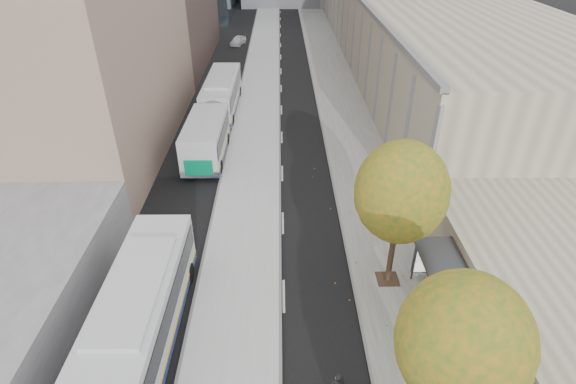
{
  "coord_description": "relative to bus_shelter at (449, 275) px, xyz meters",
  "views": [
    {
      "loc": [
        -1.72,
        -3.76,
        15.85
      ],
      "look_at": [
        -1.35,
        17.51,
        2.5
      ],
      "focal_mm": 28.0,
      "sensor_mm": 36.0,
      "label": 1
    }
  ],
  "objects": [
    {
      "name": "bus_far",
      "position": [
        -12.85,
        20.95,
        -0.53
      ],
      "size": [
        2.92,
        18.25,
        3.04
      ],
      "rotation": [
        0.0,
        0.0,
        -0.01
      ],
      "color": "silver",
      "rests_on": "ground"
    },
    {
      "name": "tree_b",
      "position": [
        -2.09,
        -5.96,
        2.85
      ],
      "size": [
        4.0,
        4.0,
        6.97
      ],
      "color": "black",
      "rests_on": "sidewalk"
    },
    {
      "name": "distant_car",
      "position": [
        -13.24,
        49.37,
        -1.59
      ],
      "size": [
        2.35,
        3.77,
        1.2
      ],
      "primitive_type": "imported",
      "rotation": [
        0.0,
        0.0,
        -0.28
      ],
      "color": "silver",
      "rests_on": "ground"
    },
    {
      "name": "sidewalk",
      "position": [
        -1.56,
        24.04,
        -2.15
      ],
      "size": [
        4.75,
        150.0,
        0.08
      ],
      "primitive_type": "cube",
      "color": "slate",
      "rests_on": "ground"
    },
    {
      "name": "building_tan",
      "position": [
        9.81,
        53.04,
        1.81
      ],
      "size": [
        18.0,
        92.0,
        8.0
      ],
      "primitive_type": "cube",
      "color": "gray",
      "rests_on": "ground"
    },
    {
      "name": "bus_shelter",
      "position": [
        0.0,
        0.0,
        0.0
      ],
      "size": [
        1.9,
        4.4,
        2.53
      ],
      "color": "#383A3F",
      "rests_on": "sidewalk"
    },
    {
      "name": "bus_platform",
      "position": [
        -9.56,
        24.04,
        -2.11
      ],
      "size": [
        4.25,
        150.0,
        0.15
      ],
      "primitive_type": "cube",
      "color": "#B6B6B6",
      "rests_on": "ground"
    },
    {
      "name": "tree_c",
      "position": [
        -2.09,
        2.04,
        3.06
      ],
      "size": [
        4.2,
        4.2,
        7.28
      ],
      "color": "black",
      "rests_on": "sidewalk"
    }
  ]
}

